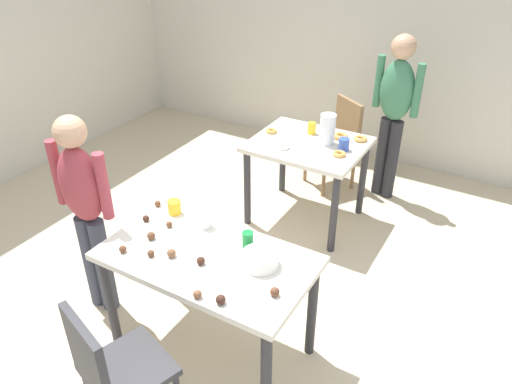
% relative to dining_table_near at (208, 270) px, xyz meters
% --- Properties ---
extents(ground_plane, '(6.40, 6.40, 0.00)m').
position_rel_dining_table_near_xyz_m(ground_plane, '(0.08, 0.04, -0.64)').
color(ground_plane, beige).
extents(wall_back, '(6.40, 0.10, 2.60)m').
position_rel_dining_table_near_xyz_m(wall_back, '(0.08, 3.24, 0.66)').
color(wall_back, beige).
rests_on(wall_back, ground_plane).
extents(dining_table_near, '(1.22, 0.69, 0.75)m').
position_rel_dining_table_near_xyz_m(dining_table_near, '(0.00, 0.00, 0.00)').
color(dining_table_near, silver).
rests_on(dining_table_near, ground_plane).
extents(dining_table_far, '(0.92, 0.78, 0.75)m').
position_rel_dining_table_near_xyz_m(dining_table_far, '(-0.14, 1.67, -0.01)').
color(dining_table_far, silver).
rests_on(dining_table_far, ground_plane).
extents(chair_near_table, '(0.51, 0.51, 0.87)m').
position_rel_dining_table_near_xyz_m(chair_near_table, '(-0.08, -0.72, -0.15)').
color(chair_near_table, '#2D2D33').
rests_on(chair_near_table, ground_plane).
extents(chair_far_table, '(0.55, 0.55, 0.87)m').
position_rel_dining_table_near_xyz_m(chair_far_table, '(-0.15, 2.40, -0.15)').
color(chair_far_table, olive).
rests_on(chair_far_table, ground_plane).
extents(person_girl_near, '(0.45, 0.22, 1.44)m').
position_rel_dining_table_near_xyz_m(person_girl_near, '(-0.89, -0.06, 0.21)').
color(person_girl_near, '#383D4C').
rests_on(person_girl_near, ground_plane).
extents(person_adult_far, '(0.45, 0.27, 1.54)m').
position_rel_dining_table_near_xyz_m(person_adult_far, '(0.34, 2.43, 0.28)').
color(person_adult_far, '#28282D').
rests_on(person_adult_far, ground_plane).
extents(mixing_bowl, '(0.21, 0.21, 0.08)m').
position_rel_dining_table_near_xyz_m(mixing_bowl, '(0.30, 0.08, 0.15)').
color(mixing_bowl, white).
rests_on(mixing_bowl, dining_table_near).
extents(soda_can, '(0.07, 0.07, 0.12)m').
position_rel_dining_table_near_xyz_m(soda_can, '(0.17, 0.16, 0.17)').
color(soda_can, '#198438').
rests_on(soda_can, dining_table_near).
extents(fork_near, '(0.17, 0.02, 0.01)m').
position_rel_dining_table_near_xyz_m(fork_near, '(-0.01, 0.08, 0.11)').
color(fork_near, silver).
rests_on(fork_near, dining_table_near).
extents(cup_near_0, '(0.08, 0.08, 0.11)m').
position_rel_dining_table_near_xyz_m(cup_near_0, '(-0.17, 0.23, 0.16)').
color(cup_near_0, white).
rests_on(cup_near_0, dining_table_near).
extents(cup_near_1, '(0.08, 0.08, 0.09)m').
position_rel_dining_table_near_xyz_m(cup_near_1, '(-0.43, 0.26, 0.15)').
color(cup_near_1, yellow).
rests_on(cup_near_1, dining_table_near).
extents(cake_ball_0, '(0.04, 0.04, 0.04)m').
position_rel_dining_table_near_xyz_m(cake_ball_0, '(-0.27, -0.17, 0.13)').
color(cake_ball_0, brown).
rests_on(cake_ball_0, dining_table_near).
extents(cake_ball_1, '(0.04, 0.04, 0.04)m').
position_rel_dining_table_near_xyz_m(cake_ball_1, '(-0.43, -0.22, 0.13)').
color(cake_ball_1, brown).
rests_on(cake_ball_1, dining_table_near).
extents(cake_ball_2, '(0.04, 0.04, 0.04)m').
position_rel_dining_table_near_xyz_m(cake_ball_2, '(-0.53, 0.09, 0.13)').
color(cake_ball_2, '#3D2319').
rests_on(cake_ball_2, dining_table_near).
extents(cake_ball_3, '(0.05, 0.05, 0.05)m').
position_rel_dining_table_near_xyz_m(cake_ball_3, '(0.02, -0.08, 0.13)').
color(cake_ball_3, '#3D2319').
rests_on(cake_ball_3, dining_table_near).
extents(cake_ball_4, '(0.05, 0.05, 0.05)m').
position_rel_dining_table_near_xyz_m(cake_ball_4, '(-0.17, -0.11, 0.13)').
color(cake_ball_4, brown).
rests_on(cake_ball_4, dining_table_near).
extents(cake_ball_5, '(0.05, 0.05, 0.05)m').
position_rel_dining_table_near_xyz_m(cake_ball_5, '(0.16, -0.31, 0.13)').
color(cake_ball_5, brown).
rests_on(cake_ball_5, dining_table_near).
extents(cake_ball_6, '(0.05, 0.05, 0.05)m').
position_rel_dining_table_near_xyz_m(cake_ball_6, '(-0.38, -0.04, 0.13)').
color(cake_ball_6, brown).
rests_on(cake_ball_6, dining_table_near).
extents(cake_ball_7, '(0.04, 0.04, 0.04)m').
position_rel_dining_table_near_xyz_m(cake_ball_7, '(-0.36, 0.11, 0.13)').
color(cake_ball_7, brown).
rests_on(cake_ball_7, dining_table_near).
extents(cake_ball_8, '(0.05, 0.05, 0.05)m').
position_rel_dining_table_near_xyz_m(cake_ball_8, '(0.29, -0.28, 0.13)').
color(cake_ball_8, '#3D2319').
rests_on(cake_ball_8, dining_table_near).
extents(cake_ball_9, '(0.05, 0.05, 0.05)m').
position_rel_dining_table_near_xyz_m(cake_ball_9, '(0.49, -0.10, 0.13)').
color(cake_ball_9, brown).
rests_on(cake_ball_9, dining_table_near).
extents(cake_ball_10, '(0.04, 0.04, 0.04)m').
position_rel_dining_table_near_xyz_m(cake_ball_10, '(-0.58, 0.26, 0.13)').
color(cake_ball_10, brown).
rests_on(cake_ball_10, dining_table_near).
extents(pitcher_far, '(0.13, 0.13, 0.25)m').
position_rel_dining_table_near_xyz_m(pitcher_far, '(-0.01, 1.73, 0.23)').
color(pitcher_far, white).
rests_on(pitcher_far, dining_table_far).
extents(cup_far_0, '(0.09, 0.09, 0.10)m').
position_rel_dining_table_near_xyz_m(cup_far_0, '(0.16, 1.68, 0.16)').
color(cup_far_0, '#3351B2').
rests_on(cup_far_0, dining_table_far).
extents(cup_far_1, '(0.07, 0.07, 0.10)m').
position_rel_dining_table_near_xyz_m(cup_far_1, '(-0.20, 1.85, 0.16)').
color(cup_far_1, yellow).
rests_on(cup_far_1, dining_table_far).
extents(donut_far_0, '(0.13, 0.13, 0.04)m').
position_rel_dining_table_near_xyz_m(donut_far_0, '(0.06, 1.88, 0.13)').
color(donut_far_0, gold).
rests_on(donut_far_0, dining_table_far).
extents(donut_far_1, '(0.10, 0.10, 0.03)m').
position_rel_dining_table_near_xyz_m(donut_far_1, '(-0.27, 1.46, 0.12)').
color(donut_far_1, white).
rests_on(donut_far_1, dining_table_far).
extents(donut_far_2, '(0.11, 0.11, 0.03)m').
position_rel_dining_table_near_xyz_m(donut_far_2, '(0.22, 1.92, 0.12)').
color(donut_far_2, gold).
rests_on(donut_far_2, dining_table_far).
extents(donut_far_3, '(0.10, 0.10, 0.03)m').
position_rel_dining_table_near_xyz_m(donut_far_3, '(-0.51, 1.69, 0.12)').
color(donut_far_3, gold).
rests_on(donut_far_3, dining_table_far).
extents(donut_far_4, '(0.11, 0.11, 0.03)m').
position_rel_dining_table_near_xyz_m(donut_far_4, '(0.17, 1.57, 0.12)').
color(donut_far_4, gold).
rests_on(donut_far_4, dining_table_far).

